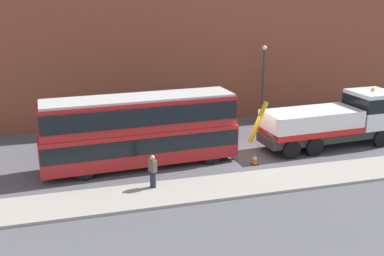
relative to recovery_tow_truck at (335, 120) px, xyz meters
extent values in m
plane|color=#4C4C51|center=(-6.00, -0.03, -1.76)|extent=(120.00, 120.00, 0.00)
cube|color=gray|center=(-6.00, -4.23, -1.68)|extent=(60.00, 2.80, 0.15)
cube|color=brown|center=(-6.00, 8.74, 6.24)|extent=(60.00, 1.20, 16.00)
cube|color=#2D2D2D|center=(-0.48, -0.03, -0.90)|extent=(9.11, 2.73, 0.55)
cube|color=silver|center=(2.71, 0.16, 0.52)|extent=(2.75, 2.75, 2.30)
cube|color=black|center=(2.71, 0.16, 0.97)|extent=(2.77, 2.77, 0.90)
cube|color=silver|center=(-1.78, -0.10, 0.07)|extent=(6.24, 2.95, 1.40)
cube|color=red|center=(-1.78, -0.10, -0.45)|extent=(6.24, 3.00, 0.36)
cylinder|color=#B79914|center=(-5.48, -0.32, 0.37)|extent=(1.25, 0.35, 2.52)
sphere|color=orange|center=(2.71, 0.16, 1.79)|extent=(0.24, 0.24, 0.24)
cylinder|color=black|center=(2.75, 1.27, -1.18)|extent=(1.18, 0.41, 1.16)
cylinder|color=black|center=(2.88, -0.94, -1.18)|extent=(1.18, 0.41, 1.16)
cylinder|color=black|center=(-2.24, 0.98, -1.18)|extent=(1.18, 0.41, 1.16)
cylinder|color=black|center=(-2.11, -1.23, -1.18)|extent=(1.18, 0.41, 1.16)
cylinder|color=black|center=(-3.84, 0.89, -1.18)|extent=(1.18, 0.41, 1.16)
cylinder|color=black|center=(-3.71, -1.33, -1.18)|extent=(1.18, 0.41, 1.16)
cube|color=#AD1E1E|center=(-12.52, -0.03, -0.47)|extent=(11.13, 3.13, 1.90)
cube|color=#AD1E1E|center=(-12.52, -0.03, 1.33)|extent=(10.90, 3.02, 1.70)
cube|color=black|center=(-12.52, -0.03, -0.22)|extent=(11.02, 3.18, 0.90)
cube|color=black|center=(-12.52, -0.03, 1.43)|extent=(10.80, 3.17, 1.00)
cube|color=#B2B2B2|center=(-12.52, -0.03, 2.24)|extent=(10.68, 2.91, 0.12)
cube|color=yellow|center=(-7.01, 0.29, 0.78)|extent=(0.15, 1.50, 0.44)
cylinder|color=black|center=(-8.69, 1.28, -1.24)|extent=(1.06, 0.36, 1.04)
cylinder|color=black|center=(-8.57, -0.88, -1.24)|extent=(1.06, 0.36, 1.04)
cylinder|color=black|center=(-15.88, 0.86, -1.24)|extent=(1.06, 0.36, 1.04)
cylinder|color=black|center=(-15.76, -1.30, -1.24)|extent=(1.06, 0.36, 1.04)
cylinder|color=#232333|center=(-12.50, -3.49, -1.18)|extent=(0.41, 0.41, 0.85)
cube|color=brown|center=(-12.50, -3.49, -0.45)|extent=(0.42, 0.48, 0.62)
sphere|color=tan|center=(-12.50, -3.49, -0.02)|extent=(0.24, 0.24, 0.24)
cone|color=orange|center=(-6.19, -1.66, -1.40)|extent=(0.32, 0.32, 0.72)
cylinder|color=white|center=(-6.19, -1.66, -1.36)|extent=(0.21, 0.21, 0.10)
cube|color=black|center=(-6.19, -1.66, -1.74)|extent=(0.36, 0.36, 0.04)
cylinder|color=#38383D|center=(-2.10, 6.54, 0.99)|extent=(0.16, 0.16, 5.50)
sphere|color=#EAE5C6|center=(-2.10, 6.54, 3.89)|extent=(0.36, 0.36, 0.36)
camera|label=1|loc=(-16.08, -23.53, 7.69)|focal=41.16mm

